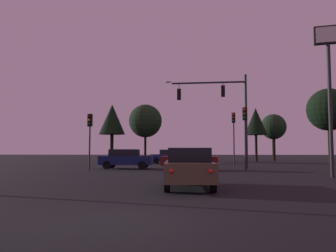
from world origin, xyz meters
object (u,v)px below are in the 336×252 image
object	(u,v)px
car_crossing_right	(126,159)
tree_right_cluster	(273,127)
store_sign_illuminated	(329,67)
car_nearside_lane	(189,167)
car_far_lane	(119,156)
tree_behind_sign	(256,122)
traffic_light_median	(234,129)
car_crossing_left	(190,159)
tree_center_horizon	(328,110)
traffic_light_corner_left	(90,130)
traffic_light_corner_right	(245,126)
tree_lot_edge	(145,121)
traffic_signal_mast_arm	(223,104)
tree_left_far	(112,120)
car_parked_lot	(170,156)

from	to	relation	value
car_crossing_right	tree_right_cluster	world-z (taller)	tree_right_cluster
car_crossing_right	tree_right_cluster	bearing A→B (deg)	53.86
tree_right_cluster	store_sign_illuminated	bearing A→B (deg)	-98.35
car_crossing_right	car_nearside_lane	bearing A→B (deg)	-69.88
car_far_lane	tree_behind_sign	bearing A→B (deg)	20.65
traffic_light_median	car_crossing_left	distance (m)	7.34
car_nearside_lane	tree_center_horizon	xyz separation A→B (m)	(14.25, 22.50, 4.78)
traffic_light_corner_left	car_far_lane	size ratio (longest dim) A/B	0.85
traffic_light_corner_right	tree_behind_sign	bearing A→B (deg)	77.22
store_sign_illuminated	traffic_light_corner_left	bearing A→B (deg)	159.16
car_nearside_lane	tree_lot_edge	distance (m)	31.86
store_sign_illuminated	tree_right_cluster	bearing A→B (deg)	81.65
tree_right_cluster	traffic_light_corner_right	bearing A→B (deg)	-107.64
traffic_light_corner_left	traffic_light_corner_right	bearing A→B (deg)	0.31
tree_lot_edge	car_crossing_left	bearing A→B (deg)	-73.18
traffic_signal_mast_arm	tree_lot_edge	bearing A→B (deg)	115.91
traffic_signal_mast_arm	tree_lot_edge	xyz separation A→B (m)	(-8.36, 17.21, 0.19)
car_crossing_right	car_far_lane	xyz separation A→B (m)	(-3.15, 12.72, 0.00)
traffic_light_corner_right	tree_behind_sign	distance (m)	22.15
store_sign_illuminated	traffic_light_corner_right	bearing A→B (deg)	122.48
store_sign_illuminated	tree_left_far	size ratio (longest dim) A/B	1.04
traffic_light_corner_left	tree_center_horizon	xyz separation A→B (m)	(21.38, 11.50, 2.69)
traffic_light_corner_left	store_sign_illuminated	world-z (taller)	store_sign_illuminated
car_far_lane	car_crossing_left	bearing A→B (deg)	-60.15
car_crossing_left	car_nearside_lane	bearing A→B (deg)	-90.52
car_parked_lot	tree_left_far	world-z (taller)	tree_left_far
traffic_signal_mast_arm	tree_right_cluster	xyz separation A→B (m)	(9.48, 23.07, -0.27)
traffic_light_corner_left	car_crossing_right	xyz separation A→B (m)	(2.19, 2.47, -2.09)
traffic_light_corner_left	car_parked_lot	distance (m)	14.67
traffic_light_corner_left	tree_lot_edge	bearing A→B (deg)	85.85
traffic_light_median	store_sign_illuminated	world-z (taller)	store_sign_illuminated
car_crossing_left	tree_lot_edge	distance (m)	20.48
car_crossing_right	tree_lot_edge	distance (m)	18.13
traffic_light_corner_right	tree_center_horizon	bearing A→B (deg)	48.00
car_nearside_lane	tree_behind_sign	xyz separation A→B (m)	(8.83, 32.57, 4.43)
car_far_lane	tree_left_far	size ratio (longest dim) A/B	0.61
car_crossing_left	car_far_lane	distance (m)	16.47
traffic_light_median	car_far_lane	xyz separation A→B (m)	(-12.08, 8.62, -2.58)
tree_left_far	car_nearside_lane	bearing A→B (deg)	-72.36
store_sign_illuminated	tree_behind_sign	world-z (taller)	store_sign_illuminated
traffic_light_median	tree_lot_edge	distance (m)	16.68
traffic_light_corner_right	tree_lot_edge	bearing A→B (deg)	115.73
traffic_light_median	tree_behind_sign	size ratio (longest dim) A/B	0.68
traffic_light_corner_left	tree_lot_edge	xyz separation A→B (m)	(1.45, 20.03, 2.37)
traffic_light_corner_right	tree_lot_edge	xyz separation A→B (m)	(-9.63, 19.97, 2.11)
traffic_light_corner_left	traffic_light_median	bearing A→B (deg)	30.56
traffic_signal_mast_arm	car_nearside_lane	world-z (taller)	traffic_signal_mast_arm
traffic_light_corner_left	car_crossing_left	xyz separation A→B (m)	(7.23, 0.90, -2.09)
store_sign_illuminated	tree_right_cluster	xyz separation A→B (m)	(4.62, 31.48, -1.09)
traffic_light_median	car_crossing_left	xyz separation A→B (m)	(-3.89, -5.67, -2.58)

